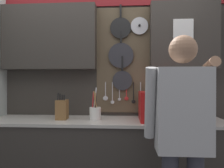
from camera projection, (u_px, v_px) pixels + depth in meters
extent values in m
cube|color=#38332D|center=(106.00, 166.00, 2.26)|extent=(2.41, 0.56, 0.90)
cube|color=beige|center=(106.00, 121.00, 2.26)|extent=(2.44, 0.59, 0.03)
cube|color=#38332D|center=(108.00, 91.00, 2.55)|extent=(3.01, 0.04, 2.44)
cube|color=#38332D|center=(49.00, 37.00, 2.50)|extent=(1.07, 0.16, 0.73)
cube|color=#38332D|center=(184.00, 36.00, 2.39)|extent=(0.73, 0.16, 0.73)
cube|color=brown|center=(123.00, 60.00, 2.51)|extent=(0.61, 0.01, 1.21)
cylinder|color=black|center=(121.00, 28.00, 2.48)|extent=(0.24, 0.02, 0.24)
cube|color=black|center=(121.00, 11.00, 2.48)|extent=(0.02, 0.02, 0.14)
cylinder|color=#2D2D33|center=(121.00, 55.00, 2.49)|extent=(0.29, 0.02, 0.29)
cube|color=black|center=(121.00, 37.00, 2.48)|extent=(0.02, 0.02, 0.13)
cylinder|color=#2D2D33|center=(122.00, 81.00, 2.49)|extent=(0.22, 0.02, 0.22)
cube|color=black|center=(122.00, 63.00, 2.48)|extent=(0.02, 0.02, 0.17)
cylinder|color=silver|center=(139.00, 26.00, 2.47)|extent=(0.20, 0.01, 0.20)
sphere|color=black|center=(140.00, 25.00, 2.45)|extent=(0.03, 0.03, 0.03)
cylinder|color=silver|center=(105.00, 89.00, 2.50)|extent=(0.01, 0.01, 0.17)
ellipsoid|color=silver|center=(105.00, 98.00, 2.50)|extent=(0.06, 0.01, 0.05)
cylinder|color=silver|center=(112.00, 92.00, 2.50)|extent=(0.01, 0.01, 0.22)
ellipsoid|color=silver|center=(112.00, 102.00, 2.50)|extent=(0.04, 0.01, 0.04)
cylinder|color=silver|center=(119.00, 90.00, 2.49)|extent=(0.01, 0.01, 0.19)
ellipsoid|color=silver|center=(119.00, 99.00, 2.49)|extent=(0.04, 0.01, 0.03)
cylinder|color=red|center=(126.00, 90.00, 2.49)|extent=(0.01, 0.01, 0.17)
ellipsoid|color=red|center=(126.00, 99.00, 2.49)|extent=(0.05, 0.01, 0.04)
cylinder|color=black|center=(134.00, 91.00, 2.48)|extent=(0.01, 0.01, 0.21)
ellipsoid|color=black|center=(133.00, 102.00, 2.48)|extent=(0.05, 0.01, 0.04)
cylinder|color=silver|center=(141.00, 90.00, 2.47)|extent=(0.01, 0.01, 0.17)
ellipsoid|color=silver|center=(141.00, 98.00, 2.48)|extent=(0.04, 0.01, 0.04)
cube|color=white|center=(183.00, 34.00, 2.30)|extent=(0.21, 0.02, 0.31)
cube|color=red|center=(165.00, 106.00, 2.21)|extent=(0.52, 0.40, 0.29)
cube|color=black|center=(163.00, 108.00, 2.01)|extent=(0.29, 0.01, 0.18)
cube|color=#333338|center=(190.00, 109.00, 1.99)|extent=(0.11, 0.01, 0.22)
cube|color=brown|center=(62.00, 110.00, 2.28)|extent=(0.12, 0.16, 0.20)
cylinder|color=black|center=(58.00, 97.00, 2.25)|extent=(0.02, 0.03, 0.07)
cylinder|color=black|center=(60.00, 97.00, 2.24)|extent=(0.02, 0.03, 0.07)
cylinder|color=black|center=(62.00, 98.00, 2.24)|extent=(0.02, 0.03, 0.06)
cylinder|color=black|center=(64.00, 98.00, 2.24)|extent=(0.02, 0.03, 0.06)
cylinder|color=white|center=(95.00, 113.00, 2.26)|extent=(0.12, 0.12, 0.13)
cylinder|color=red|center=(93.00, 103.00, 2.26)|extent=(0.03, 0.02, 0.24)
cylinder|color=tan|center=(95.00, 104.00, 2.22)|extent=(0.03, 0.05, 0.23)
cylinder|color=silver|center=(95.00, 101.00, 2.25)|extent=(0.04, 0.05, 0.28)
cylinder|color=tan|center=(96.00, 103.00, 2.25)|extent=(0.04, 0.05, 0.25)
cylinder|color=black|center=(95.00, 104.00, 2.23)|extent=(0.02, 0.02, 0.22)
cube|color=#BCBCBC|center=(183.00, 110.00, 1.58)|extent=(0.38, 0.22, 0.61)
sphere|color=#A87A5B|center=(183.00, 49.00, 1.57)|extent=(0.20, 0.20, 0.20)
cylinder|color=#BCBCBC|center=(150.00, 103.00, 1.63)|extent=(0.08, 0.21, 0.55)
cylinder|color=#A87A5B|center=(203.00, 72.00, 1.82)|extent=(0.08, 0.55, 0.21)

